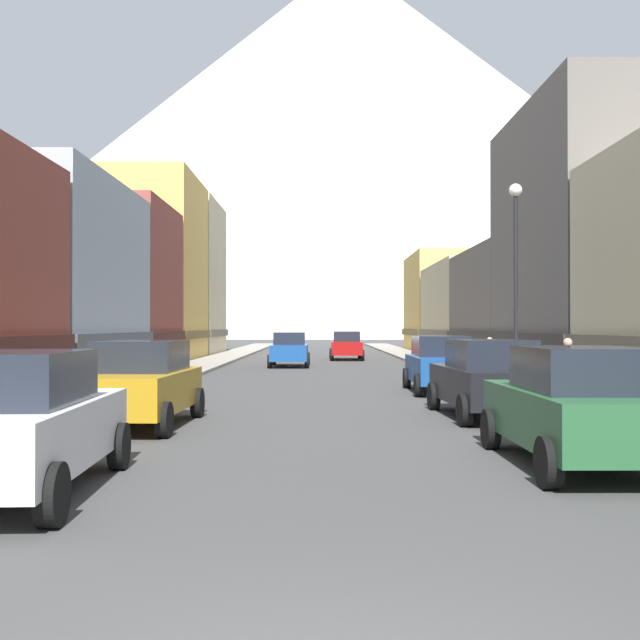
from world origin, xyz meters
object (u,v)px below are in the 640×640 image
Objects in this scene: car_left_1 at (136,383)px; pedestrian_0 at (564,373)px; car_driving_1 at (287,349)px; pedestrian_1 at (486,360)px; car_right_0 at (575,406)px; streetlamp_right at (512,257)px; car_left_0 at (11,422)px; car_right_1 at (485,378)px; car_right_2 at (438,364)px; car_driving_0 at (343,345)px.

pedestrian_0 reaches higher than car_left_1.
car_driving_1 is 2.87× the size of pedestrian_1.
streetlamp_right is (1.55, 9.92, 3.09)m from car_right_0.
pedestrian_1 is (10.05, 19.37, -0.05)m from car_left_0.
car_right_2 is (-0.00, 6.92, 0.00)m from car_right_1.
car_left_0 is at bearing -94.07° from car_driving_1.
car_left_0 and car_right_1 have the same top height.
car_left_0 and car_right_2 have the same top height.
car_driving_1 is at bearing 124.24° from pedestrian_1.
car_right_0 is 37.17m from car_driving_0.
streetlamp_right is (3.75, -27.19, 3.09)m from car_driving_0.
pedestrian_0 is at bearing 73.46° from car_right_0.
streetlamp_right reaches higher than car_right_2.
car_driving_1 is at bearing 103.40° from car_right_1.
car_right_2 is at bearing 63.36° from car_left_0.
car_right_2 is (7.60, 15.14, 0.00)m from car_left_0.
streetlamp_right is at bearing -69.94° from car_driving_1.
car_left_0 is at bearing -116.64° from car_right_2.
car_right_1 is at bearing -141.02° from pedestrian_0.
car_right_0 is 1.00× the size of car_driving_0.
streetlamp_right reaches higher than car_driving_0.
car_right_2 is 4.76m from streetlamp_right.
car_right_2 is at bearing -84.74° from car_driving_0.
pedestrian_1 is (2.45, 4.22, -0.05)m from car_right_2.
car_left_1 is at bearing -150.47° from streetlamp_right.
car_left_1 and car_right_0 have the same top height.
car_right_2 is 16.66m from car_driving_1.
car_right_2 is 24.02m from car_driving_0.
car_right_2 is at bearing -120.12° from pedestrian_1.
car_right_1 is at bearing -113.00° from streetlamp_right.
car_driving_1 reaches higher than pedestrian_1.
car_right_1 is 30.91m from car_driving_0.
car_left_0 is 16.94m from car_right_2.
car_driving_0 is at bearing 68.59° from car_driving_1.
pedestrian_1 is at bearing 51.60° from car_left_1.
car_right_0 is 0.75× the size of streetlamp_right.
streetlamp_right reaches higher than car_left_0.
car_driving_0 is (5.40, 32.37, 0.00)m from car_left_1.
car_left_0 is 1.01× the size of car_right_0.
car_left_1 is at bearing -131.95° from car_right_2.
car_driving_0 is at bearing 97.85° from streetlamp_right.
car_left_1 is 32.82m from car_driving_0.
car_right_1 is 1.02× the size of car_driving_1.
car_driving_0 is 27.62m from streetlamp_right.
pedestrian_1 is (2.45, 11.14, -0.05)m from car_right_1.
car_driving_1 is at bearing 84.81° from car_left_1.
car_left_1 is 2.72× the size of pedestrian_0.
car_right_2 is at bearing 90.02° from car_right_1.
car_left_1 is 7.75m from car_right_1.
car_driving_0 is 1.00× the size of car_driving_1.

